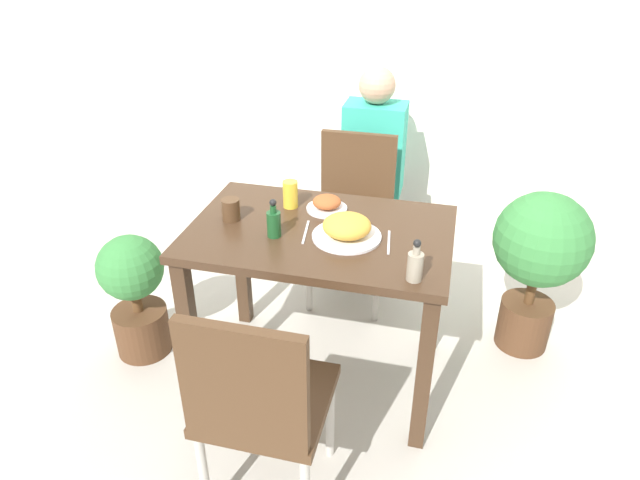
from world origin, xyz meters
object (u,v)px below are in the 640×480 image
object	(u,v)px
potted_plant_left	(135,291)
potted_plant_right	(539,254)
juice_glass	(290,194)
person_figure	(373,170)
sauce_bottle	(415,265)
side_plate	(327,204)
condiment_bottle	(274,222)
chair_far	(354,210)
chair_near	(259,401)
food_plate	(347,228)
drink_cup	(231,210)

from	to	relation	value
potted_plant_left	potted_plant_right	distance (m)	1.88
juice_glass	person_figure	bearing A→B (deg)	77.00
potted_plant_right	sauce_bottle	bearing A→B (deg)	-125.57
side_plate	condiment_bottle	world-z (taller)	condiment_bottle
chair_far	person_figure	size ratio (longest dim) A/B	0.76
person_figure	potted_plant_left	bearing A→B (deg)	-128.76
juice_glass	side_plate	bearing A→B (deg)	2.56
chair_far	potted_plant_right	bearing A→B (deg)	-16.55
chair_near	chair_far	distance (m)	1.42
food_plate	potted_plant_left	world-z (taller)	food_plate
drink_cup	condiment_bottle	bearing A→B (deg)	-22.58
food_plate	condiment_bottle	distance (m)	0.29
food_plate	potted_plant_right	world-z (taller)	food_plate
drink_cup	potted_plant_left	xyz separation A→B (m)	(-0.50, -0.04, -0.47)
food_plate	sauce_bottle	xyz separation A→B (m)	(0.29, -0.23, 0.02)
chair_far	potted_plant_left	world-z (taller)	chair_far
condiment_bottle	potted_plant_right	size ratio (longest dim) A/B	0.20
drink_cup	potted_plant_right	size ratio (longest dim) A/B	0.11
person_figure	chair_near	bearing A→B (deg)	-92.25
chair_near	potted_plant_right	world-z (taller)	chair_near
food_plate	sauce_bottle	distance (m)	0.37
chair_far	person_figure	xyz separation A→B (m)	(0.04, 0.38, 0.08)
side_plate	potted_plant_right	size ratio (longest dim) A/B	0.21
chair_far	food_plate	bearing A→B (deg)	-81.52
chair_far	side_plate	bearing A→B (deg)	-91.88
food_plate	drink_cup	world-z (taller)	food_plate
potted_plant_right	condiment_bottle	bearing A→B (deg)	-153.22
juice_glass	condiment_bottle	world-z (taller)	condiment_bottle
juice_glass	potted_plant_left	xyz separation A→B (m)	(-0.70, -0.21, -0.48)
condiment_bottle	potted_plant_right	xyz separation A→B (m)	(1.08, 0.55, -0.31)
side_plate	person_figure	bearing A→B (deg)	86.59
food_plate	potted_plant_right	size ratio (longest dim) A/B	0.33
drink_cup	condiment_bottle	world-z (taller)	condiment_bottle
food_plate	juice_glass	bearing A→B (deg)	144.49
food_plate	side_plate	xyz separation A→B (m)	(-0.13, 0.21, -0.01)
side_plate	juice_glass	xyz separation A→B (m)	(-0.16, -0.01, 0.03)
drink_cup	sauce_bottle	world-z (taller)	sauce_bottle
drink_cup	potted_plant_left	size ratio (longest dim) A/B	0.15
side_plate	potted_plant_left	world-z (taller)	side_plate
chair_far	side_plate	world-z (taller)	chair_far
drink_cup	sauce_bottle	xyz separation A→B (m)	(0.78, -0.27, 0.02)
juice_glass	potted_plant_right	distance (m)	1.17
chair_near	drink_cup	distance (m)	0.84
juice_glass	drink_cup	bearing A→B (deg)	-139.59
condiment_bottle	potted_plant_right	distance (m)	1.25
sauce_bottle	potted_plant_left	distance (m)	1.39
chair_near	juice_glass	world-z (taller)	chair_near
person_figure	sauce_bottle	bearing A→B (deg)	-75.14
drink_cup	potted_plant_left	bearing A→B (deg)	-175.31
food_plate	juice_glass	size ratio (longest dim) A/B	2.31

